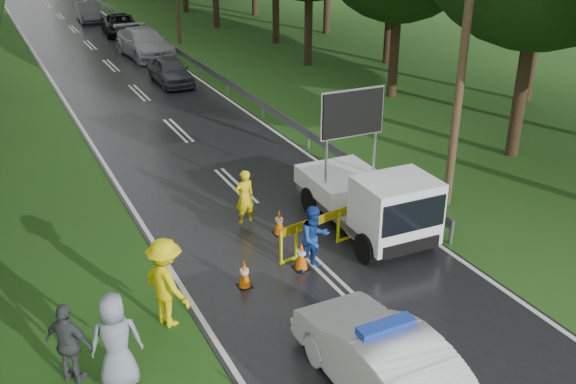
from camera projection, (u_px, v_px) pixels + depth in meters
ground at (329, 277)px, 15.52m from camera, size 160.00×160.00×0.00m
road at (90, 45)px, 39.93m from camera, size 7.00×140.00×0.02m
guardrail at (149, 32)px, 40.93m from camera, size 0.12×60.06×0.70m
utility_pole_near at (466, 33)px, 17.14m from camera, size 1.40×0.24×10.00m
police_sedan at (383, 363)px, 11.52m from camera, size 1.56×4.42×1.60m
work_truck at (372, 200)px, 17.13m from camera, size 2.20×4.70×3.70m
barrier at (318, 225)px, 16.35m from camera, size 2.39×0.48×1.00m
officer at (245, 197)px, 17.79m from camera, size 0.62×0.45×1.59m
civilian at (314, 238)px, 15.51m from camera, size 0.88×0.72×1.69m
bystander_left at (166, 283)px, 13.42m from camera, size 1.18×1.49×2.02m
bystander_mid at (69, 344)px, 11.84m from camera, size 0.99×0.99×1.69m
bystander_right at (116, 341)px, 11.72m from camera, size 1.05×0.79×1.95m
queue_car_first at (170, 71)px, 31.39m from camera, size 1.56×3.86×1.31m
queue_car_second at (144, 43)px, 36.73m from camera, size 2.60×5.62×1.59m
queue_car_third at (120, 25)px, 42.92m from camera, size 2.63×4.91×1.31m
queue_car_fourth at (88, 12)px, 47.38m from camera, size 1.73×4.33×1.40m
cone_center at (301, 255)px, 15.67m from camera, size 0.38×0.38×0.80m
cone_far at (279, 222)px, 17.35m from camera, size 0.34×0.34×0.73m
cone_left_mid at (245, 274)px, 14.97m from camera, size 0.34×0.34×0.72m
cone_right at (339, 176)px, 20.21m from camera, size 0.37×0.37×0.78m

